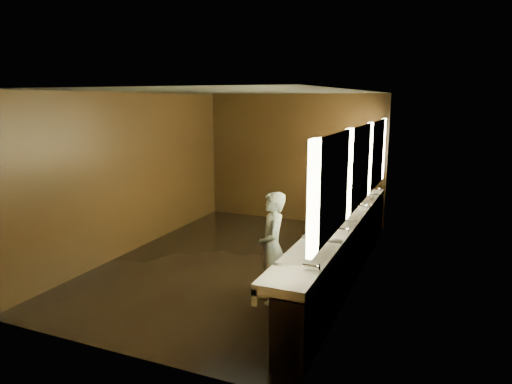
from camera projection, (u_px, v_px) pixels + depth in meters
floor at (236, 262)px, 7.63m from camera, size 6.00×6.00×0.00m
ceiling at (235, 91)px, 7.06m from camera, size 4.00×6.00×0.02m
wall_back at (294, 158)px, 10.05m from camera, size 4.00×0.02×2.80m
wall_front at (109, 228)px, 4.64m from camera, size 4.00×0.02×2.80m
wall_left at (134, 173)px, 8.11m from camera, size 0.02×6.00×2.80m
wall_right at (360, 190)px, 6.58m from camera, size 0.02×6.00×2.80m
sink_counter at (344, 248)px, 6.84m from camera, size 0.55×5.40×1.01m
mirror_band at (360, 166)px, 6.52m from camera, size 0.06×5.03×1.15m
person at (272, 248)px, 6.04m from camera, size 0.55×0.65×1.50m
trash_bin at (315, 278)px, 6.24m from camera, size 0.40×0.40×0.57m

